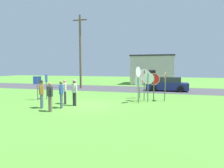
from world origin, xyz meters
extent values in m
plane|color=#518E33|center=(0.00, 0.00, 0.00)|extent=(80.00, 80.00, 0.00)
cube|color=#424247|center=(0.00, 10.63, 0.00)|extent=(60.00, 6.40, 0.01)
cube|color=beige|center=(2.96, 18.46, 2.04)|extent=(5.99, 5.24, 4.08)
cube|color=#383333|center=(2.96, 18.46, 4.18)|extent=(6.19, 5.44, 0.20)
cube|color=black|center=(2.96, 15.82, 1.05)|extent=(1.10, 0.08, 2.10)
cylinder|color=brown|center=(-4.95, 9.95, 4.34)|extent=(0.24, 0.24, 8.68)
cube|color=brown|center=(-4.95, 9.95, 8.08)|extent=(1.80, 0.12, 0.12)
cube|color=navy|center=(5.15, 9.88, 0.53)|extent=(4.31, 1.83, 0.76)
cube|color=#2D333D|center=(5.40, 9.88, 1.21)|extent=(2.24, 1.54, 0.60)
cylinder|color=black|center=(3.81, 8.99, 0.32)|extent=(0.64, 0.22, 0.64)
cylinder|color=black|center=(3.82, 10.79, 0.32)|extent=(0.64, 0.22, 0.64)
cylinder|color=black|center=(6.48, 8.97, 0.32)|extent=(0.64, 0.22, 0.64)
cylinder|color=black|center=(6.49, 10.77, 0.32)|extent=(0.64, 0.22, 0.64)
cylinder|color=#51664C|center=(3.08, 3.91, 1.00)|extent=(0.10, 0.10, 2.01)
cylinder|color=white|center=(3.08, 3.91, 1.63)|extent=(0.69, 0.59, 0.89)
cylinder|color=red|center=(3.08, 3.90, 1.63)|extent=(0.64, 0.55, 0.83)
cylinder|color=#51664C|center=(3.56, 2.91, 1.17)|extent=(0.09, 0.09, 2.34)
cylinder|color=white|center=(3.56, 2.91, 1.96)|extent=(0.85, 0.32, 0.90)
cylinder|color=red|center=(3.55, 2.92, 1.96)|extent=(0.79, 0.30, 0.83)
cylinder|color=#51664C|center=(4.23, 3.34, 1.00)|extent=(0.08, 0.09, 2.01)
cylinder|color=white|center=(4.23, 3.34, 1.63)|extent=(0.88, 0.18, 0.89)
cylinder|color=red|center=(4.23, 3.33, 1.63)|extent=(0.82, 0.17, 0.83)
cylinder|color=#51664C|center=(3.88, 2.43, 1.05)|extent=(0.08, 0.08, 2.09)
cylinder|color=white|center=(3.88, 2.43, 1.73)|extent=(0.85, 0.15, 0.86)
cylinder|color=red|center=(3.88, 2.44, 1.73)|extent=(0.79, 0.14, 0.80)
cylinder|color=#51664C|center=(3.26, 1.74, 1.26)|extent=(0.18, 0.12, 2.52)
cylinder|color=white|center=(3.26, 1.74, 2.21)|extent=(0.26, 0.71, 0.73)
cylinder|color=red|center=(3.25, 1.74, 2.21)|extent=(0.24, 0.66, 0.68)
cylinder|color=#51664C|center=(3.16, 2.53, 0.93)|extent=(0.10, 0.10, 1.86)
cylinder|color=white|center=(3.16, 2.53, 1.49)|extent=(0.64, 0.64, 0.89)
cylinder|color=red|center=(3.17, 2.54, 1.49)|extent=(0.59, 0.59, 0.82)
cylinder|color=#51664C|center=(5.08, 3.12, 1.05)|extent=(0.12, 0.08, 2.11)
cylinder|color=white|center=(5.08, 3.12, 1.80)|extent=(0.07, 0.74, 0.74)
cylinder|color=red|center=(5.09, 3.12, 1.80)|extent=(0.07, 0.68, 0.68)
cylinder|color=#7A6B56|center=(-1.28, -2.25, 0.44)|extent=(0.14, 0.14, 0.88)
cylinder|color=#7A6B56|center=(-1.10, -2.38, 0.44)|extent=(0.14, 0.14, 0.88)
cube|color=#333338|center=(-1.19, -2.32, 1.17)|extent=(0.42, 0.39, 0.58)
cylinder|color=#333338|center=(-1.38, -2.17, 1.15)|extent=(0.09, 0.09, 0.52)
cylinder|color=#333338|center=(-1.00, -2.46, 1.15)|extent=(0.09, 0.09, 0.52)
sphere|color=#9E7051|center=(-1.19, -2.32, 1.58)|extent=(0.21, 0.21, 0.21)
cylinder|color=#2D2D33|center=(-1.61, 0.16, 0.44)|extent=(0.14, 0.14, 0.88)
cylinder|color=#2D2D33|center=(-1.50, -0.03, 0.44)|extent=(0.14, 0.14, 0.88)
cube|color=beige|center=(-1.56, 0.07, 1.17)|extent=(0.37, 0.42, 0.58)
cylinder|color=beige|center=(-1.68, 0.27, 1.15)|extent=(0.09, 0.09, 0.52)
cylinder|color=beige|center=(-1.43, -0.14, 1.15)|extent=(0.09, 0.09, 0.52)
sphere|color=#9E7051|center=(-1.56, 0.07, 1.58)|extent=(0.21, 0.21, 0.21)
cylinder|color=#4C5670|center=(-2.29, -1.53, 0.44)|extent=(0.14, 0.14, 0.88)
cylinder|color=#4C5670|center=(-2.20, -1.72, 0.44)|extent=(0.14, 0.14, 0.88)
cube|color=#B27533|center=(-2.24, -1.63, 1.17)|extent=(0.35, 0.42, 0.58)
cylinder|color=#B27533|center=(-2.35, -1.41, 1.15)|extent=(0.09, 0.09, 0.52)
cylinder|color=#B27533|center=(-2.14, -1.84, 1.15)|extent=(0.09, 0.09, 0.52)
sphere|color=#9E7051|center=(-2.24, -1.63, 1.58)|extent=(0.21, 0.21, 0.21)
cylinder|color=#333338|center=(-2.24, -1.63, 1.64)|extent=(0.32, 0.31, 0.02)
cylinder|color=#333338|center=(-2.24, -1.63, 1.69)|extent=(0.19, 0.19, 0.09)
cylinder|color=#2D2D33|center=(-0.72, -0.30, 0.44)|extent=(0.14, 0.14, 0.88)
cylinder|color=#2D2D33|center=(-0.54, -0.43, 0.44)|extent=(0.14, 0.14, 0.88)
cube|color=beige|center=(-0.63, -0.36, 1.17)|extent=(0.42, 0.39, 0.58)
cylinder|color=beige|center=(-0.83, -0.22, 1.15)|extent=(0.09, 0.09, 0.52)
cylinder|color=beige|center=(-0.44, -0.50, 1.15)|extent=(0.09, 0.09, 0.52)
sphere|color=brown|center=(-0.63, -0.36, 1.58)|extent=(0.21, 0.21, 0.21)
cylinder|color=gray|center=(-0.63, -0.36, 1.64)|extent=(0.31, 0.31, 0.02)
cylinder|color=gray|center=(-0.63, -0.36, 1.69)|extent=(0.19, 0.19, 0.09)
cylinder|color=#4C5670|center=(-1.12, -1.17, 0.44)|extent=(0.14, 0.14, 0.88)
cylinder|color=#4C5670|center=(-1.03, -1.37, 0.44)|extent=(0.14, 0.14, 0.88)
cube|color=#3860B7|center=(-1.07, -1.27, 1.17)|extent=(0.35, 0.42, 0.58)
cylinder|color=#3860B7|center=(-1.18, -1.05, 1.15)|extent=(0.09, 0.09, 0.52)
cylinder|color=#3860B7|center=(-0.97, -1.48, 1.15)|extent=(0.09, 0.09, 0.52)
sphere|color=brown|center=(-1.07, -1.27, 1.58)|extent=(0.21, 0.21, 0.21)
cylinder|color=#4C4C51|center=(-4.41, 0.93, 0.92)|extent=(0.06, 0.06, 1.84)
cube|color=#1E389E|center=(-4.41, 0.93, 1.54)|extent=(0.50, 0.37, 0.60)
cylinder|color=#4C4C51|center=(-3.99, 1.49, 0.98)|extent=(0.06, 0.06, 1.96)
cube|color=#1E389E|center=(-3.99, 1.49, 1.66)|extent=(0.21, 0.58, 0.60)
camera|label=1|loc=(5.36, -12.29, 2.56)|focal=32.19mm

